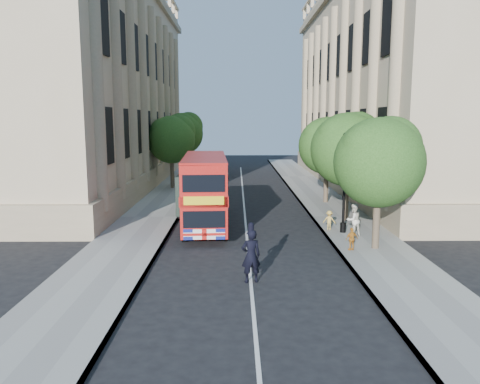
{
  "coord_description": "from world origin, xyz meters",
  "views": [
    {
      "loc": [
        -0.52,
        -17.61,
        5.93
      ],
      "look_at": [
        -0.35,
        5.63,
        2.3
      ],
      "focal_mm": 35.0,
      "sensor_mm": 36.0,
      "label": 1
    }
  ],
  "objects_px": {
    "lamp_post": "(344,187)",
    "double_decker_bus": "(205,189)",
    "box_van": "(199,190)",
    "woman_pedestrian": "(353,220)",
    "police_constable": "(251,256)"
  },
  "relations": [
    {
      "from": "police_constable",
      "to": "lamp_post",
      "type": "bearing_deg",
      "value": -138.09
    },
    {
      "from": "police_constable",
      "to": "woman_pedestrian",
      "type": "relative_size",
      "value": 1.2
    },
    {
      "from": "lamp_post",
      "to": "box_van",
      "type": "bearing_deg",
      "value": 144.86
    },
    {
      "from": "box_van",
      "to": "woman_pedestrian",
      "type": "distance_m",
      "value": 10.43
    },
    {
      "from": "box_van",
      "to": "lamp_post",
      "type": "bearing_deg",
      "value": -34.15
    },
    {
      "from": "box_van",
      "to": "police_constable",
      "type": "bearing_deg",
      "value": -76.13
    },
    {
      "from": "woman_pedestrian",
      "to": "box_van",
      "type": "bearing_deg",
      "value": -61.69
    },
    {
      "from": "lamp_post",
      "to": "double_decker_bus",
      "type": "bearing_deg",
      "value": 167.33
    },
    {
      "from": "lamp_post",
      "to": "woman_pedestrian",
      "type": "xyz_separation_m",
      "value": [
        0.32,
        -0.83,
        -1.56
      ]
    },
    {
      "from": "double_decker_bus",
      "to": "box_van",
      "type": "relative_size",
      "value": 1.57
    },
    {
      "from": "box_van",
      "to": "police_constable",
      "type": "height_order",
      "value": "box_van"
    },
    {
      "from": "woman_pedestrian",
      "to": "police_constable",
      "type": "bearing_deg",
      "value": 26.09
    },
    {
      "from": "woman_pedestrian",
      "to": "lamp_post",
      "type": "bearing_deg",
      "value": -92.99
    },
    {
      "from": "double_decker_bus",
      "to": "box_van",
      "type": "distance_m",
      "value": 4.04
    },
    {
      "from": "lamp_post",
      "to": "box_van",
      "type": "relative_size",
      "value": 0.95
    }
  ]
}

